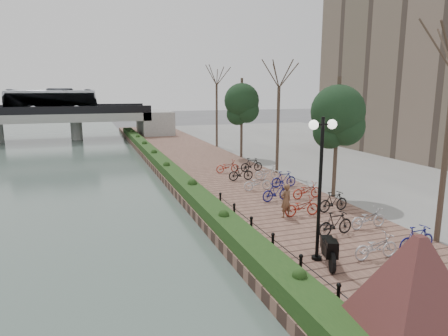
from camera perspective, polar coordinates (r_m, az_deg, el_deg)
name	(u,v)px	position (r m, az deg, el deg)	size (l,w,h in m)	color
ground	(274,317)	(12.16, 7.11, -20.32)	(220.00, 220.00, 0.00)	#59595B
promenade	(217,175)	(28.79, -0.96, -1.05)	(8.00, 75.00, 0.50)	brown
inland_pavement	(396,162)	(36.91, 23.39, 0.74)	(24.00, 75.00, 0.50)	gray
hedge	(164,165)	(30.26, -8.57, 0.49)	(1.10, 56.00, 0.60)	#153513
chain_fence	(286,255)	(13.93, 8.81, -12.17)	(0.10, 14.10, 0.70)	black
granite_monument	(415,294)	(10.17, 25.60, -15.92)	(5.23, 5.23, 2.75)	#471E20
lamppost	(321,159)	(13.67, 13.73, 1.28)	(1.02, 0.32, 4.96)	black
motorcycle	(328,247)	(14.26, 14.67, -10.88)	(0.57, 1.83, 1.14)	black
pedestrian	(286,201)	(18.66, 8.82, -4.64)	(0.58, 0.38, 1.60)	brown
bicycle_parking	(292,191)	(21.71, 9.66, -3.30)	(2.40, 17.32, 1.00)	silver
street_trees	(302,133)	(25.49, 11.05, 4.98)	(3.20, 37.12, 6.80)	#392821
bridge	(8,115)	(55.10, -28.52, 6.73)	(36.00, 10.77, 6.50)	gray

